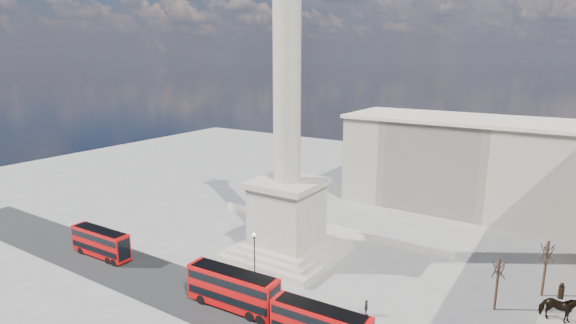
% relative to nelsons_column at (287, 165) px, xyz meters
% --- Properties ---
extents(ground, '(180.00, 180.00, 0.00)m').
position_rel_nelsons_column_xyz_m(ground, '(0.00, -5.00, -12.92)').
color(ground, gray).
rests_on(ground, ground).
extents(asphalt_road, '(120.00, 9.00, 0.01)m').
position_rel_nelsons_column_xyz_m(asphalt_road, '(5.00, -15.00, -12.91)').
color(asphalt_road, '#272727').
rests_on(asphalt_road, ground).
extents(nelsons_column, '(14.00, 14.00, 49.85)m').
position_rel_nelsons_column_xyz_m(nelsons_column, '(0.00, 0.00, 0.00)').
color(nelsons_column, '#AFA392').
rests_on(nelsons_column, ground).
extents(balustrade_wall, '(40.00, 0.60, 1.10)m').
position_rel_nelsons_column_xyz_m(balustrade_wall, '(0.00, 11.00, -12.37)').
color(balustrade_wall, beige).
rests_on(balustrade_wall, ground).
extents(building_northeast, '(51.00, 17.00, 16.60)m').
position_rel_nelsons_column_xyz_m(building_northeast, '(20.00, 35.00, -4.59)').
color(building_northeast, beige).
rests_on(building_northeast, ground).
extents(red_bus_a, '(9.84, 2.54, 3.97)m').
position_rel_nelsons_column_xyz_m(red_bus_a, '(-21.18, -14.47, -10.84)').
color(red_bus_a, '#B6090A').
rests_on(red_bus_a, ground).
extents(red_bus_b, '(10.98, 3.03, 4.41)m').
position_rel_nelsons_column_xyz_m(red_bus_b, '(2.64, -14.73, -10.60)').
color(red_bus_b, '#B6090A').
rests_on(red_bus_b, ground).
extents(victorian_lamp, '(0.52, 0.52, 6.07)m').
position_rel_nelsons_column_xyz_m(victorian_lamp, '(0.43, -8.01, -9.34)').
color(victorian_lamp, black).
rests_on(victorian_lamp, ground).
extents(bare_tree_mid, '(1.64, 1.64, 6.23)m').
position_rel_nelsons_column_xyz_m(bare_tree_mid, '(26.69, 0.64, -8.01)').
color(bare_tree_mid, '#332319').
rests_on(bare_tree_mid, ground).
extents(bare_tree_far, '(1.73, 1.73, 7.08)m').
position_rel_nelsons_column_xyz_m(bare_tree_far, '(30.77, 6.87, -7.34)').
color(bare_tree_far, '#332319').
rests_on(bare_tree_far, ground).
extents(pedestrian_walking, '(0.78, 0.68, 1.81)m').
position_rel_nelsons_column_xyz_m(pedestrian_walking, '(15.38, -11.43, -12.01)').
color(pedestrian_walking, black).
rests_on(pedestrian_walking, ground).
extents(pedestrian_crossing, '(0.91, 1.13, 1.79)m').
position_rel_nelsons_column_xyz_m(pedestrian_crossing, '(15.40, -8.13, -12.02)').
color(pedestrian_crossing, black).
rests_on(pedestrian_crossing, ground).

